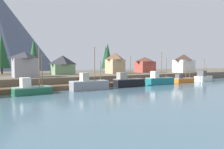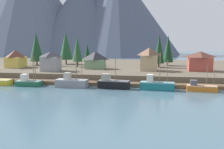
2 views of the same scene
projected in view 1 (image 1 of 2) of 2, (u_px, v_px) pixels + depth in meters
The scene contains 19 objects.
ground_plane at pixel (87, 83), 67.81m from camera, with size 400.00×400.00×1.00m, color #476675.
dock at pixel (118, 84), 52.77m from camera, with size 80.00×4.00×1.60m.
shoreline_bank at pixel (73, 76), 77.71m from camera, with size 400.00×56.00×2.50m, color brown.
fishing_boat_green at pixel (31, 89), 37.13m from camera, with size 6.74×3.51×8.72m.
fishing_boat_grey at pixel (89, 84), 43.83m from camera, with size 8.31×3.26×9.34m.
fishing_boat_black at pixel (128, 82), 49.92m from camera, with size 7.95×3.15×7.63m.
fishing_boat_teal at pixel (159, 80), 55.81m from camera, with size 8.40×3.37×9.22m.
fishing_boat_orange at pixel (183, 80), 61.75m from camera, with size 7.03×3.02×6.48m.
fishing_boat_white at pixel (203, 78), 67.04m from camera, with size 7.17×3.53×7.48m.
house_green at pixel (63, 65), 61.46m from camera, with size 6.57×4.73×5.81m.
house_red at pixel (145, 65), 79.66m from camera, with size 7.36×5.36×6.09m.
house_grey at pixel (25, 64), 47.88m from camera, with size 5.49×5.11×6.04m.
house_tan at pixel (115, 63), 69.43m from camera, with size 5.46×5.13×7.24m.
house_white at pixel (184, 63), 79.80m from camera, with size 8.10×5.32×7.14m.
conifer_near_left at pixel (108, 56), 79.17m from camera, with size 3.79×3.79×11.55m.
conifer_mid_left at pixel (106, 57), 86.70m from camera, with size 4.06×4.06×11.22m.
conifer_mid_right at pixel (34, 53), 60.57m from camera, with size 3.57×3.57×10.94m.
conifer_back_left at pixel (35, 60), 67.04m from camera, with size 3.05×3.05×7.90m.
conifer_back_right at pixel (1, 51), 64.25m from camera, with size 5.19×5.19×12.67m.
Camera 1 is at (-30.45, -40.93, 5.40)m, focal length 32.42 mm.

